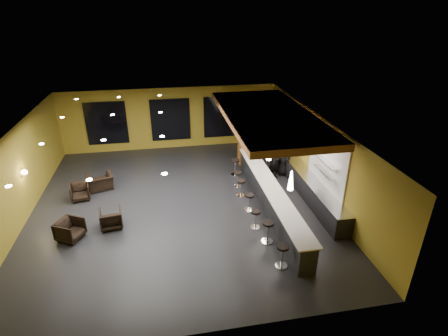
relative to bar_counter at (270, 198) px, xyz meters
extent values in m
cube|color=black|center=(-3.65, 1.00, -0.55)|extent=(12.00, 13.00, 0.10)
cube|color=black|center=(-3.65, 1.00, 3.05)|extent=(12.00, 13.00, 0.10)
cube|color=olive|center=(-3.65, 7.55, 1.25)|extent=(12.00, 0.10, 3.50)
cube|color=olive|center=(-3.65, -5.55, 1.25)|extent=(12.00, 0.10, 3.50)
cube|color=olive|center=(-9.70, 1.00, 1.25)|extent=(0.10, 13.00, 3.50)
cube|color=olive|center=(2.40, 1.00, 1.25)|extent=(0.10, 13.00, 3.50)
cube|color=#995B2C|center=(0.35, 2.00, 2.86)|extent=(3.60, 8.00, 0.28)
cube|color=black|center=(-7.15, 7.44, 1.20)|extent=(2.20, 0.06, 2.40)
cube|color=black|center=(-3.65, 7.44, 1.20)|extent=(2.20, 0.06, 2.40)
cube|color=black|center=(-0.65, 7.44, 1.20)|extent=(2.20, 0.06, 2.40)
cube|color=white|center=(2.31, 0.00, 1.50)|extent=(0.06, 3.20, 2.40)
cube|color=black|center=(0.00, 0.00, 0.00)|extent=(0.60, 8.00, 1.00)
cube|color=silver|center=(0.00, 0.00, 0.52)|extent=(0.78, 8.10, 0.05)
cube|color=black|center=(2.00, 0.50, -0.07)|extent=(0.70, 6.00, 0.86)
cube|color=silver|center=(2.00, 0.50, 0.39)|extent=(0.72, 6.00, 0.03)
cube|color=silver|center=(2.17, -0.20, 1.10)|extent=(0.30, 1.50, 0.03)
cube|color=silver|center=(2.17, -0.20, 1.55)|extent=(0.30, 1.50, 0.03)
cube|color=brown|center=(0.00, 4.60, 1.25)|extent=(0.60, 0.60, 3.50)
sphere|color=#FFE5B2|center=(-9.53, 1.50, 1.30)|extent=(0.22, 0.22, 0.22)
cone|color=white|center=(0.00, -2.00, 1.85)|extent=(0.20, 0.20, 0.70)
cone|color=white|center=(0.00, 0.50, 1.85)|extent=(0.20, 0.20, 0.70)
cone|color=white|center=(0.00, 3.00, 1.85)|extent=(0.20, 0.20, 0.70)
imported|color=black|center=(1.01, 2.62, 0.43)|extent=(0.80, 0.67, 1.86)
imported|color=black|center=(1.46, 3.16, 0.27)|extent=(0.89, 0.78, 1.54)
imported|color=black|center=(1.57, 2.88, 0.27)|extent=(0.88, 0.74, 1.55)
imported|color=black|center=(-7.67, -0.65, -0.12)|extent=(1.11, 1.10, 0.75)
imported|color=black|center=(-6.31, -0.15, -0.13)|extent=(0.89, 0.91, 0.74)
imported|color=black|center=(-7.84, 2.22, -0.14)|extent=(0.90, 0.92, 0.72)
imported|color=black|center=(-7.11, 3.01, -0.14)|extent=(1.33, 1.24, 0.72)
cylinder|color=silver|center=(-0.65, -3.42, -0.48)|extent=(0.41, 0.41, 0.03)
cylinder|color=silver|center=(-0.65, -3.42, -0.12)|extent=(0.07, 0.07, 0.71)
cylinder|color=black|center=(-0.65, -3.42, 0.26)|extent=(0.39, 0.39, 0.08)
cylinder|color=silver|center=(-0.74, -2.12, -0.48)|extent=(0.42, 0.42, 0.03)
cylinder|color=silver|center=(-0.74, -2.12, -0.11)|extent=(0.07, 0.07, 0.74)
cylinder|color=black|center=(-0.74, -2.12, 0.29)|extent=(0.40, 0.40, 0.08)
cylinder|color=silver|center=(-0.94, -1.19, -0.49)|extent=(0.37, 0.37, 0.03)
cylinder|color=silver|center=(-0.94, -1.19, -0.16)|extent=(0.06, 0.06, 0.65)
cylinder|color=black|center=(-0.94, -1.19, 0.19)|extent=(0.35, 0.35, 0.07)
cylinder|color=silver|center=(-0.86, 0.02, -0.49)|extent=(0.37, 0.37, 0.03)
cylinder|color=silver|center=(-0.86, 0.02, -0.16)|extent=(0.06, 0.06, 0.65)
cylinder|color=black|center=(-0.86, 0.02, 0.20)|extent=(0.35, 0.35, 0.07)
cylinder|color=silver|center=(-0.93, 1.25, -0.49)|extent=(0.38, 0.38, 0.03)
cylinder|color=silver|center=(-0.93, 1.25, -0.15)|extent=(0.07, 0.07, 0.67)
cylinder|color=black|center=(-0.93, 1.25, 0.22)|extent=(0.36, 0.36, 0.08)
cylinder|color=silver|center=(-0.90, 2.12, -0.49)|extent=(0.36, 0.36, 0.03)
cylinder|color=silver|center=(-0.90, 2.12, -0.16)|extent=(0.06, 0.06, 0.64)
cylinder|color=black|center=(-0.90, 2.12, 0.18)|extent=(0.35, 0.35, 0.07)
cylinder|color=silver|center=(-0.76, 3.30, -0.48)|extent=(0.42, 0.42, 0.03)
cylinder|color=silver|center=(-0.76, 3.30, -0.12)|extent=(0.07, 0.07, 0.73)
cylinder|color=black|center=(-0.76, 3.30, 0.28)|extent=(0.40, 0.40, 0.08)
camera|label=1|loc=(-4.08, -11.81, 7.31)|focal=28.00mm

